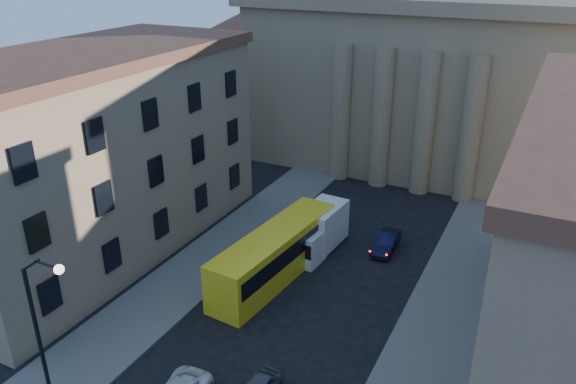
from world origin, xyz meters
name	(u,v)px	position (x,y,z in m)	size (l,w,h in m)	color
sidewalk_left	(163,297)	(-8.50, 18.00, 0.07)	(5.00, 60.00, 0.15)	#5B5953
sidewalk_right	(421,379)	(8.50, 18.00, 0.07)	(5.00, 60.00, 0.15)	#5B5953
church	(440,42)	(0.00, 55.47, 11.88)	(68.02, 28.76, 36.60)	#897454
building_left	(94,153)	(-17.00, 22.00, 7.42)	(11.60, 26.60, 14.70)	#9F7B5D
street_lamp	(43,323)	(-6.97, 8.00, 5.29)	(2.62, 0.44, 8.83)	black
car_right_distant	(386,242)	(2.65, 30.65, 0.66)	(1.40, 4.01, 1.32)	black
city_bus	(275,253)	(-3.16, 23.67, 1.84)	(3.94, 12.39, 3.43)	yellow
box_truck	(318,231)	(-2.02, 28.35, 1.57)	(2.78, 6.17, 3.31)	silver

